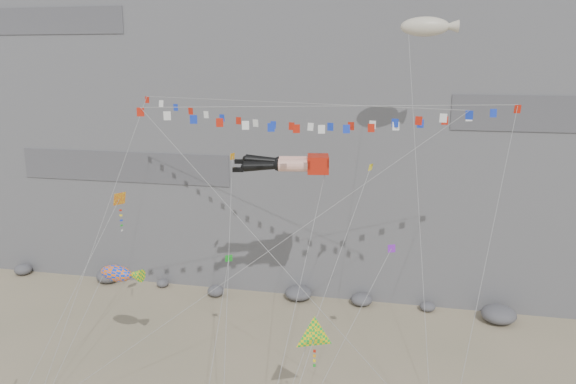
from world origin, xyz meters
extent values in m
cube|color=slate|center=(0.00, 32.00, 25.00)|extent=(80.00, 28.00, 50.00)
cube|color=#B91C0B|center=(3.21, 7.69, 14.98)|extent=(1.87, 2.34, 1.24)
cylinder|color=#EAA692|center=(1.54, 6.76, 14.98)|extent=(2.23, 1.27, 0.92)
sphere|color=black|center=(0.51, 6.57, 14.98)|extent=(0.84, 0.84, 0.84)
cone|color=black|center=(-0.71, 6.35, 14.91)|extent=(2.60, 1.20, 0.86)
cube|color=black|center=(-2.35, 6.06, 14.63)|extent=(0.86, 0.50, 0.31)
cylinder|color=#EAA692|center=(1.32, 7.98, 14.98)|extent=(2.23, 1.27, 0.92)
sphere|color=black|center=(0.29, 7.79, 14.98)|extent=(0.84, 0.84, 0.84)
cone|color=black|center=(-0.93, 7.57, 15.10)|extent=(2.62, 1.20, 0.92)
cube|color=black|center=(-2.57, 7.28, 15.01)|extent=(0.86, 0.50, 0.31)
cylinder|color=gray|center=(2.79, 0.39, 7.52)|extent=(0.03, 0.03, 20.91)
cylinder|color=gray|center=(-6.30, 1.61, 9.72)|extent=(0.03, 0.03, 26.61)
cylinder|color=gray|center=(8.75, 0.77, 9.77)|extent=(0.03, 0.03, 21.83)
cylinder|color=gray|center=(-12.74, -0.17, 6.20)|extent=(0.03, 0.03, 16.00)
cylinder|color=gray|center=(-11.71, -0.87, 3.76)|extent=(0.03, 0.03, 9.99)
cylinder|color=gray|center=(11.09, 4.09, 12.36)|extent=(0.03, 0.03, 28.25)
cylinder|color=gray|center=(-1.52, 0.55, 7.68)|extent=(0.03, 0.03, 21.08)
cylinder|color=gray|center=(6.17, -0.26, 5.14)|extent=(0.03, 0.03, 14.06)
cylinder|color=gray|center=(-1.80, -1.48, 4.42)|extent=(0.03, 0.03, 13.23)
cylinder|color=gray|center=(4.74, 0.27, 7.46)|extent=(0.03, 0.03, 21.58)
camera|label=1|loc=(9.61, -32.00, 22.36)|focal=35.00mm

